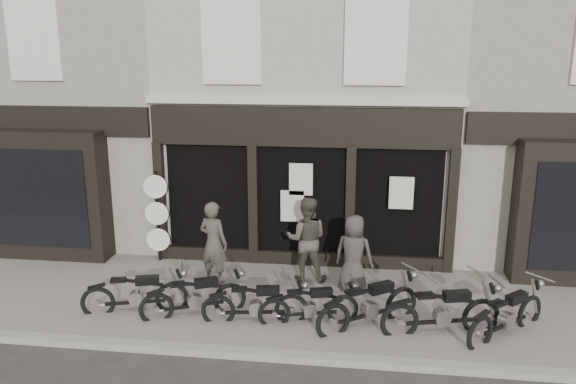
# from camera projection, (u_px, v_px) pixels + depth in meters

# --- Properties ---
(ground_plane) EXTENTS (90.00, 90.00, 0.00)m
(ground_plane) POSITION_uv_depth(u_px,v_px,m) (285.00, 325.00, 10.85)
(ground_plane) COLOR #2D2B28
(ground_plane) RESTS_ON ground
(pavement) EXTENTS (30.00, 4.20, 0.12)m
(pavement) POSITION_uv_depth(u_px,v_px,m) (291.00, 302.00, 11.70)
(pavement) COLOR slate
(pavement) RESTS_ON ground_plane
(kerb) EXTENTS (30.00, 0.25, 0.13)m
(kerb) POSITION_uv_depth(u_px,v_px,m) (275.00, 355.00, 9.63)
(kerb) COLOR gray
(kerb) RESTS_ON ground_plane
(central_building) EXTENTS (7.30, 6.22, 8.34)m
(central_building) POSITION_uv_depth(u_px,v_px,m) (314.00, 90.00, 15.56)
(central_building) COLOR #A49F8D
(central_building) RESTS_ON ground
(neighbour_left) EXTENTS (5.60, 6.73, 8.34)m
(neighbour_left) POSITION_uv_depth(u_px,v_px,m) (96.00, 90.00, 16.32)
(neighbour_left) COLOR gray
(neighbour_left) RESTS_ON ground
(neighbour_right) EXTENTS (5.60, 6.73, 8.34)m
(neighbour_right) POSITION_uv_depth(u_px,v_px,m) (554.00, 94.00, 14.72)
(neighbour_right) COLOR gray
(neighbour_right) RESTS_ON ground
(motorcycle_0) EXTENTS (2.04, 0.88, 1.00)m
(motorcycle_0) POSITION_uv_depth(u_px,v_px,m) (136.00, 297.00, 11.12)
(motorcycle_0) COLOR black
(motorcycle_0) RESTS_ON ground
(motorcycle_1) EXTENTS (1.95, 1.17, 1.01)m
(motorcycle_1) POSITION_uv_depth(u_px,v_px,m) (195.00, 300.00, 10.97)
(motorcycle_1) COLOR black
(motorcycle_1) RESTS_ON ground
(motorcycle_2) EXTENTS (2.04, 0.64, 0.98)m
(motorcycle_2) POSITION_uv_depth(u_px,v_px,m) (256.00, 307.00, 10.71)
(motorcycle_2) COLOR black
(motorcycle_2) RESTS_ON ground
(motorcycle_3) EXTENTS (1.90, 0.79, 0.93)m
(motorcycle_3) POSITION_uv_depth(u_px,v_px,m) (310.00, 309.00, 10.69)
(motorcycle_3) COLOR black
(motorcycle_3) RESTS_ON ground
(motorcycle_4) EXTENTS (1.99, 1.55, 1.09)m
(motorcycle_4) POSITION_uv_depth(u_px,v_px,m) (370.00, 309.00, 10.54)
(motorcycle_4) COLOR black
(motorcycle_4) RESTS_ON ground
(motorcycle_5) EXTENTS (2.23, 0.90, 1.09)m
(motorcycle_5) POSITION_uv_depth(u_px,v_px,m) (442.00, 316.00, 10.27)
(motorcycle_5) COLOR black
(motorcycle_5) RESTS_ON ground
(motorcycle_6) EXTENTS (1.75, 1.62, 1.03)m
(motorcycle_6) POSITION_uv_depth(u_px,v_px,m) (507.00, 319.00, 10.20)
(motorcycle_6) COLOR black
(motorcycle_6) RESTS_ON ground
(man_left) EXTENTS (0.80, 0.66, 1.88)m
(man_left) POSITION_uv_depth(u_px,v_px,m) (214.00, 243.00, 12.25)
(man_left) COLOR #403B34
(man_left) RESTS_ON pavement
(man_centre) EXTENTS (0.95, 0.75, 1.92)m
(man_centre) POSITION_uv_depth(u_px,v_px,m) (307.00, 239.00, 12.47)
(man_centre) COLOR #454037
(man_centre) RESTS_ON pavement
(man_right) EXTENTS (0.94, 0.74, 1.69)m
(man_right) POSITION_uv_depth(u_px,v_px,m) (354.00, 254.00, 11.87)
(man_right) COLOR #3B3431
(man_right) RESTS_ON pavement
(advert_sign_post) EXTENTS (0.57, 0.37, 2.36)m
(advert_sign_post) POSITION_uv_depth(u_px,v_px,m) (158.00, 220.00, 13.59)
(advert_sign_post) COLOR black
(advert_sign_post) RESTS_ON ground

